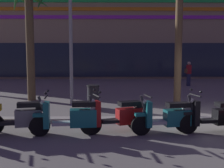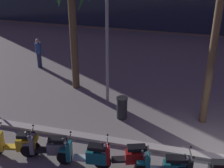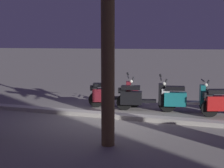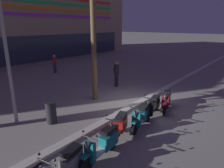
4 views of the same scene
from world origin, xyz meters
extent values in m
plane|color=gray|center=(0.00, 0.00, 0.00)|extent=(200.00, 200.00, 0.00)
cube|color=#BCB7AD|center=(0.00, -0.11, 0.06)|extent=(60.00, 0.36, 0.12)
cylinder|color=black|center=(-5.46, -1.41, 0.26)|extent=(0.53, 0.21, 0.52)
cube|color=slate|center=(-5.68, -1.45, 0.43)|extent=(0.73, 0.45, 0.44)
cube|color=black|center=(-5.66, -1.45, 0.78)|extent=(0.65, 0.42, 0.12)
cylinder|color=black|center=(-6.51, -1.63, 1.02)|extent=(0.15, 0.56, 0.04)
cube|color=black|center=(-5.38, -1.39, 0.68)|extent=(0.28, 0.25, 0.16)
sphere|color=black|center=(-6.45, -1.86, 1.14)|extent=(0.07, 0.07, 0.07)
sphere|color=black|center=(-6.54, -1.39, 1.14)|extent=(0.07, 0.07, 0.07)
cylinder|color=black|center=(-5.34, -1.68, 0.26)|extent=(0.53, 0.16, 0.52)
cylinder|color=black|center=(-4.02, -1.54, 0.26)|extent=(0.53, 0.16, 0.52)
cube|color=silver|center=(-4.73, -1.62, 0.32)|extent=(0.63, 0.34, 0.08)
cube|color=#197075|center=(-4.23, -1.56, 0.45)|extent=(0.71, 0.39, 0.46)
cube|color=black|center=(-4.22, -1.56, 0.82)|extent=(0.63, 0.36, 0.12)
cube|color=#197075|center=(-5.16, -1.66, 0.55)|extent=(0.18, 0.35, 0.66)
cube|color=#197075|center=(-5.34, -1.68, 0.55)|extent=(0.34, 0.19, 0.08)
cylinder|color=#333338|center=(-5.24, -1.67, 0.70)|extent=(0.29, 0.10, 0.69)
cylinder|color=black|center=(-5.16, -1.66, 1.02)|extent=(0.10, 0.56, 0.04)
sphere|color=white|center=(-5.26, -1.67, 0.88)|extent=(0.12, 0.12, 0.12)
cube|color=silver|center=(-3.94, -1.53, 0.72)|extent=(0.26, 0.22, 0.16)
sphere|color=black|center=(-5.11, -1.90, 1.14)|extent=(0.07, 0.07, 0.07)
sphere|color=black|center=(-5.17, -1.42, 1.14)|extent=(0.07, 0.07, 0.07)
cylinder|color=black|center=(-4.06, -1.56, 0.26)|extent=(0.52, 0.27, 0.52)
cylinder|color=black|center=(-2.81, -1.11, 0.26)|extent=(0.52, 0.27, 0.52)
cube|color=black|center=(-3.48, -1.35, 0.32)|extent=(0.66, 0.46, 0.08)
cube|color=red|center=(-3.02, -1.19, 0.42)|extent=(0.75, 0.53, 0.42)
cube|color=black|center=(-3.00, -1.18, 0.76)|extent=(0.67, 0.48, 0.12)
cube|color=red|center=(-3.89, -1.50, 0.55)|extent=(0.25, 0.37, 0.66)
cube|color=red|center=(-4.06, -1.56, 0.55)|extent=(0.36, 0.26, 0.08)
cylinder|color=#333338|center=(-3.97, -1.52, 0.70)|extent=(0.29, 0.16, 0.69)
cylinder|color=black|center=(-3.89, -1.50, 1.02)|extent=(0.22, 0.54, 0.04)
sphere|color=white|center=(-3.99, -1.53, 0.88)|extent=(0.12, 0.12, 0.12)
cube|color=black|center=(-2.74, -1.09, 0.66)|extent=(0.29, 0.27, 0.16)
sphere|color=black|center=(-3.79, -1.72, 1.14)|extent=(0.07, 0.07, 0.07)
sphere|color=black|center=(-3.95, -1.26, 1.14)|extent=(0.07, 0.07, 0.07)
cylinder|color=black|center=(-2.74, -1.62, 0.26)|extent=(0.53, 0.20, 0.52)
cylinder|color=black|center=(-1.54, -1.38, 0.26)|extent=(0.53, 0.20, 0.52)
cube|color=silver|center=(-2.19, -1.51, 0.32)|extent=(0.64, 0.39, 0.08)
cube|color=#197075|center=(-1.76, -1.42, 0.42)|extent=(0.73, 0.45, 0.43)
cube|color=black|center=(-1.74, -1.42, 0.76)|extent=(0.65, 0.41, 0.12)
cube|color=#197075|center=(-2.56, -1.58, 0.55)|extent=(0.20, 0.36, 0.66)
cube|color=#197075|center=(-2.74, -1.62, 0.55)|extent=(0.35, 0.22, 0.08)
cylinder|color=#333338|center=(-2.64, -1.60, 0.70)|extent=(0.29, 0.12, 0.69)
cylinder|color=black|center=(-2.56, -1.58, 1.02)|extent=(0.15, 0.56, 0.04)
sphere|color=white|center=(-2.66, -1.60, 0.88)|extent=(0.12, 0.12, 0.12)
cube|color=silver|center=(-1.46, -1.36, 0.66)|extent=(0.27, 0.24, 0.16)
cylinder|color=black|center=(-1.48, -1.48, 0.26)|extent=(0.53, 0.20, 0.52)
cylinder|color=black|center=(-0.17, -1.20, 0.26)|extent=(0.53, 0.20, 0.52)
cube|color=black|center=(-0.87, -1.35, 0.32)|extent=(0.64, 0.40, 0.08)
cube|color=black|center=(-0.38, -1.25, 0.41)|extent=(0.73, 0.45, 0.42)
cube|color=black|center=(-0.36, -1.24, 0.74)|extent=(0.65, 0.42, 0.12)
cube|color=black|center=(-1.30, -1.44, 0.55)|extent=(0.21, 0.36, 0.66)
cube|color=black|center=(-1.48, -1.48, 0.55)|extent=(0.35, 0.22, 0.08)
cylinder|color=#333338|center=(-1.38, -1.46, 0.70)|extent=(0.29, 0.13, 0.69)
cylinder|color=black|center=(-1.30, -1.44, 1.02)|extent=(0.15, 0.56, 0.04)
sphere|color=white|center=(-1.40, -1.46, 0.88)|extent=(0.12, 0.12, 0.12)
cube|color=black|center=(-0.09, -1.19, 0.64)|extent=(0.28, 0.24, 0.16)
sphere|color=black|center=(-1.23, -1.67, 1.14)|extent=(0.07, 0.07, 0.07)
sphere|color=black|center=(-1.33, -1.20, 1.14)|extent=(0.07, 0.07, 0.07)
cylinder|color=black|center=(-0.33, -1.72, 0.26)|extent=(0.53, 0.26, 0.52)
cylinder|color=black|center=(0.87, -1.33, 0.26)|extent=(0.53, 0.26, 0.52)
cube|color=black|center=(0.22, -1.54, 0.32)|extent=(0.66, 0.45, 0.08)
cube|color=maroon|center=(0.66, -1.40, 0.42)|extent=(0.75, 0.52, 0.43)
cube|color=black|center=(0.68, -1.39, 0.76)|extent=(0.66, 0.47, 0.12)
cube|color=maroon|center=(-0.16, -1.67, 0.55)|extent=(0.24, 0.37, 0.66)
cube|color=maroon|center=(-0.33, -1.72, 0.55)|extent=(0.35, 0.25, 0.08)
cylinder|color=#333338|center=(-0.23, -1.69, 0.70)|extent=(0.29, 0.16, 0.69)
cylinder|color=black|center=(-0.16, -1.67, 1.02)|extent=(0.21, 0.54, 0.04)
sphere|color=white|center=(-0.25, -1.70, 0.88)|extent=(0.12, 0.12, 0.12)
cube|color=black|center=(0.94, -1.30, 0.66)|extent=(0.29, 0.27, 0.16)
sphere|color=black|center=(-0.06, -1.89, 1.14)|extent=(0.07, 0.07, 0.07)
sphere|color=black|center=(-0.21, -1.43, 1.14)|extent=(0.07, 0.07, 0.07)
cylinder|color=brown|center=(-0.87, 2.27, 3.16)|extent=(0.28, 0.28, 6.33)
cylinder|color=black|center=(1.80, 2.79, 0.44)|extent=(0.26, 0.26, 0.88)
cylinder|color=black|center=(1.80, 2.79, 1.20)|extent=(0.34, 0.34, 0.63)
sphere|color=#9E704C|center=(1.80, 2.79, 1.63)|extent=(0.24, 0.24, 0.24)
cube|color=brown|center=(1.84, 3.00, 1.10)|extent=(0.18, 0.15, 0.28)
cylinder|color=#2D3351|center=(1.64, 9.55, 0.40)|extent=(0.26, 0.26, 0.81)
cylinder|color=#B21E23|center=(1.64, 9.55, 1.09)|extent=(0.34, 0.34, 0.57)
sphere|color=beige|center=(1.64, 9.55, 1.49)|extent=(0.22, 0.22, 0.22)
cube|color=brown|center=(1.44, 9.47, 1.01)|extent=(0.17, 0.19, 0.28)
cylinder|color=#232328|center=(-4.17, 1.68, 0.45)|extent=(0.44, 0.44, 0.90)
cylinder|color=black|center=(-4.17, 1.68, 0.92)|extent=(0.48, 0.48, 0.06)
cylinder|color=#939399|center=(-5.13, 2.86, 3.71)|extent=(0.14, 0.14, 7.42)
camera|label=1|loc=(-3.55, -8.70, 2.10)|focal=44.93mm
camera|label=2|loc=(-1.67, -9.16, 6.91)|focal=49.24mm
camera|label=3|loc=(-3.08, 8.35, 2.17)|focal=50.33mm
camera|label=4|loc=(-8.59, -5.26, 4.04)|focal=32.02mm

